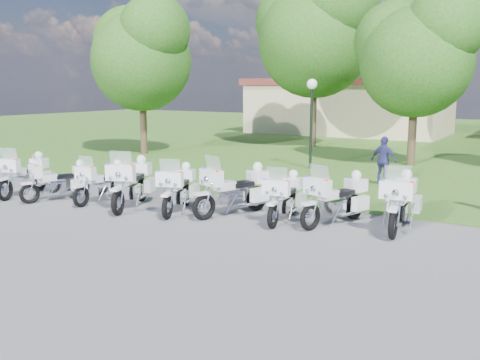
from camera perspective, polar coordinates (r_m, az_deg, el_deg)
The scene contains 17 objects.
ground at distance 14.36m, azimuth -4.46°, elevation -4.24°, with size 100.00×100.00×0.00m, color #58585D.
grass_lawn at distance 39.30m, azimuth 19.23°, elevation 4.27°, with size 100.00×48.00×0.01m, color #336520.
motorcycle_0 at distance 18.86m, azimuth -21.93°, elevation 0.59°, with size 1.22×2.37×1.63m.
motorcycle_1 at distance 17.61m, azimuth -18.72°, elevation -0.03°, with size 1.21×2.12×1.49m.
motorcycle_2 at distance 16.99m, azimuth -14.43°, elevation -0.14°, with size 0.78×2.23×1.50m.
motorcycle_3 at distance 16.01m, azimuth -11.44°, elevation -0.23°, with size 1.46×2.49×1.76m.
motorcycle_4 at distance 15.26m, azimuth -6.56°, elevation -0.85°, with size 1.29×2.29×1.60m.
motorcycle_5 at distance 14.75m, azimuth -0.47°, elevation -0.98°, with size 1.39×2.43×1.71m.
motorcycle_6 at distance 14.19m, azimuth 4.82°, elevation -1.76°, with size 0.95×2.27×1.53m.
motorcycle_7 at distance 13.97m, azimuth 10.33°, elevation -1.91°, with size 1.28×2.34×1.63m.
motorcycle_8 at distance 13.86m, azimuth 16.79°, elevation -2.13°, with size 1.00×2.54×1.71m.
lamp_post at distance 23.10m, azimuth 7.65°, elevation 8.39°, with size 0.44×0.44×3.83m.
tree_0 at distance 28.62m, azimuth -10.52°, elevation 13.36°, with size 6.01×5.13×8.01m.
tree_1 at distance 31.91m, azimuth 7.98°, elevation 15.59°, with size 7.59×6.48×10.12m.
tree_2 at distance 25.24m, azimuth 18.25°, elevation 12.97°, with size 5.73×4.89×7.65m.
building_west at distance 41.78m, azimuth 11.57°, elevation 7.77°, with size 14.56×8.32×4.10m.
bystander_c at distance 19.89m, azimuth 15.09°, elevation 1.98°, with size 1.03×0.43×1.75m, color navy.
Camera 1 is at (8.16, -11.28, 3.51)m, focal length 40.00 mm.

